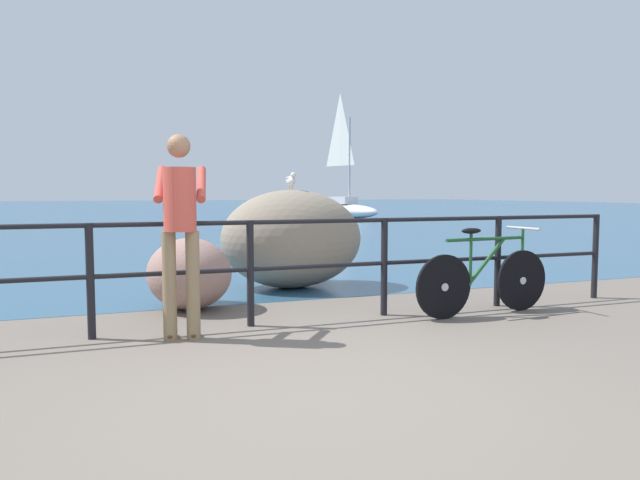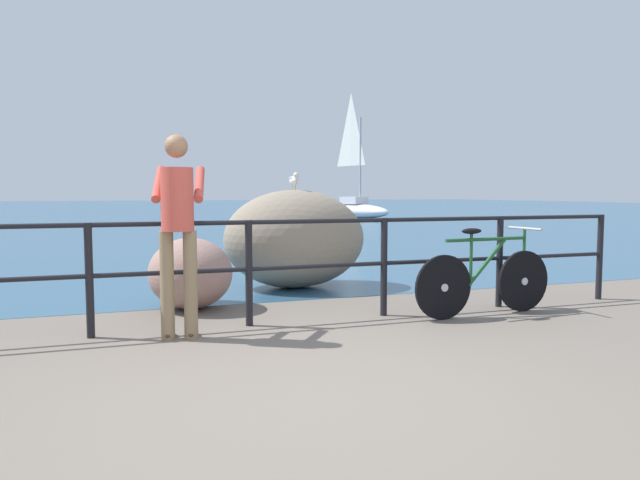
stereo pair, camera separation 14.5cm
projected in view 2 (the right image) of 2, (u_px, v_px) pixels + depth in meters
ground_plane at (145, 228)px, 22.55m from camera, size 120.00×120.00×0.10m
sea_surface at (125, 208)px, 49.05m from camera, size 120.00×90.00×0.01m
promenade_railing at (249, 260)px, 5.69m from camera, size 8.66×0.07×1.02m
bicycle at (485, 278)px, 6.19m from camera, size 1.70×0.48×0.92m
person_at_railing at (178, 226)px, 5.17m from camera, size 0.53×0.67×1.78m
breakwater_boulder_main at (295, 239)px, 8.00m from camera, size 1.93×1.40×1.32m
breakwater_boulder_left at (190, 273)px, 6.57m from camera, size 0.92×1.08×0.79m
seagull at (294, 179)px, 8.02m from camera, size 0.13×0.34×0.23m
sailboat at (357, 204)px, 29.18m from camera, size 2.41×4.59×6.16m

